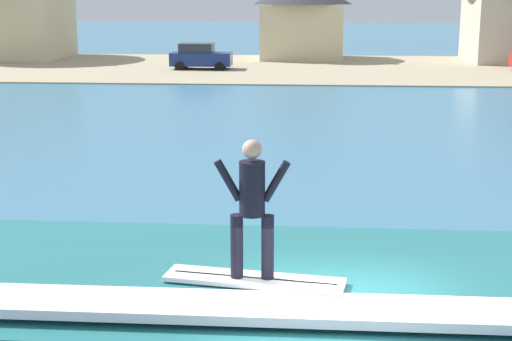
{
  "coord_description": "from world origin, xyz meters",
  "views": [
    {
      "loc": [
        -0.29,
        -8.35,
        5.34
      ],
      "look_at": [
        -1.37,
        5.85,
        2.0
      ],
      "focal_mm": 53.76,
      "sensor_mm": 36.0,
      "label": 1
    }
  ],
  "objects_px": {
    "wave_crest": "(232,325)",
    "surfer": "(252,202)",
    "car_near_shore": "(200,56)",
    "house_small_cottage": "(302,14)",
    "house_with_chimney": "(0,2)",
    "surfboard": "(254,280)"
  },
  "relations": [
    {
      "from": "wave_crest",
      "to": "car_near_shore",
      "type": "height_order",
      "value": "car_near_shore"
    },
    {
      "from": "surfboard",
      "to": "house_with_chimney",
      "type": "distance_m",
      "value": 57.51
    },
    {
      "from": "wave_crest",
      "to": "house_small_cottage",
      "type": "height_order",
      "value": "house_small_cottage"
    },
    {
      "from": "surfer",
      "to": "house_small_cottage",
      "type": "xyz_separation_m",
      "value": [
        -0.3,
        52.98,
        0.79
      ]
    },
    {
      "from": "surfer",
      "to": "car_near_shore",
      "type": "distance_m",
      "value": 44.49
    },
    {
      "from": "car_near_shore",
      "to": "house_with_chimney",
      "type": "height_order",
      "value": "house_with_chimney"
    },
    {
      "from": "surfer",
      "to": "house_small_cottage",
      "type": "distance_m",
      "value": 52.98
    },
    {
      "from": "car_near_shore",
      "to": "house_small_cottage",
      "type": "distance_m",
      "value": 11.7
    },
    {
      "from": "car_near_shore",
      "to": "wave_crest",
      "type": "bearing_deg",
      "value": -81.02
    },
    {
      "from": "house_small_cottage",
      "to": "house_with_chimney",
      "type": "bearing_deg",
      "value": -177.63
    },
    {
      "from": "wave_crest",
      "to": "car_near_shore",
      "type": "relative_size",
      "value": 2.27
    },
    {
      "from": "wave_crest",
      "to": "surfer",
      "type": "xyz_separation_m",
      "value": [
        0.34,
        -0.74,
        1.98
      ]
    },
    {
      "from": "surfer",
      "to": "surfboard",
      "type": "bearing_deg",
      "value": 3.03
    },
    {
      "from": "car_near_shore",
      "to": "house_small_cottage",
      "type": "xyz_separation_m",
      "value": [
        6.86,
        9.1,
        2.66
      ]
    },
    {
      "from": "wave_crest",
      "to": "surfer",
      "type": "bearing_deg",
      "value": -65.13
    },
    {
      "from": "wave_crest",
      "to": "car_near_shore",
      "type": "bearing_deg",
      "value": 98.98
    },
    {
      "from": "house_with_chimney",
      "to": "house_small_cottage",
      "type": "height_order",
      "value": "house_with_chimney"
    },
    {
      "from": "surfboard",
      "to": "house_small_cottage",
      "type": "bearing_deg",
      "value": 90.35
    },
    {
      "from": "surfboard",
      "to": "surfer",
      "type": "height_order",
      "value": "surfer"
    },
    {
      "from": "wave_crest",
      "to": "house_with_chimney",
      "type": "height_order",
      "value": "house_with_chimney"
    },
    {
      "from": "surfer",
      "to": "car_near_shore",
      "type": "relative_size",
      "value": 0.42
    },
    {
      "from": "car_near_shore",
      "to": "house_with_chimney",
      "type": "relative_size",
      "value": 0.34
    }
  ]
}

